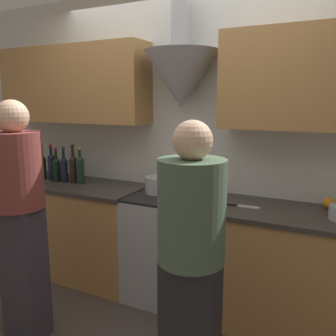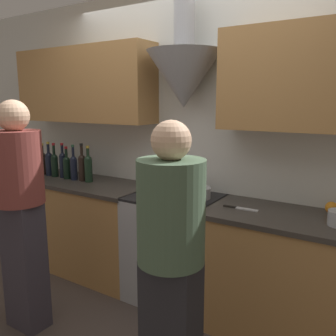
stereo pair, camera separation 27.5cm
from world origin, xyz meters
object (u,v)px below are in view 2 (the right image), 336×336
(stove_range, at_px, (175,247))
(wine_bottle_0, at_px, (29,159))
(wine_bottle_5, at_px, (63,164))
(wine_bottle_9, at_px, (88,167))
(stock_pot, at_px, (161,185))
(orange_fruit, at_px, (332,208))
(wine_bottle_4, at_px, (55,164))
(wine_bottle_6, at_px, (67,166))
(person_foreground_right, at_px, (171,259))
(wine_bottle_3, at_px, (49,162))
(wine_bottle_1, at_px, (37,161))
(wine_bottle_2, at_px, (43,162))
(wine_bottle_7, at_px, (74,166))
(mixing_bowl, at_px, (195,192))
(person_foreground_left, at_px, (20,207))
(wine_bottle_8, at_px, (82,166))

(stove_range, bearing_deg, wine_bottle_0, -179.58)
(wine_bottle_5, xyz_separation_m, wine_bottle_9, (0.36, -0.01, 0.00))
(stock_pot, xyz_separation_m, orange_fruit, (1.30, 0.15, -0.03))
(wine_bottle_4, distance_m, wine_bottle_5, 0.11)
(wine_bottle_9, bearing_deg, orange_fruit, 5.14)
(wine_bottle_4, distance_m, wine_bottle_6, 0.19)
(person_foreground_right, bearing_deg, wine_bottle_9, 148.00)
(stove_range, bearing_deg, person_foreground_right, -59.53)
(wine_bottle_3, bearing_deg, wine_bottle_1, 179.04)
(wine_bottle_2, xyz_separation_m, wine_bottle_7, (0.48, -0.02, 0.00))
(wine_bottle_6, distance_m, mixing_bowl, 1.41)
(stock_pot, relative_size, person_foreground_left, 0.14)
(wine_bottle_1, bearing_deg, person_foreground_left, -42.34)
(stove_range, bearing_deg, wine_bottle_7, -179.38)
(wine_bottle_1, height_order, wine_bottle_5, wine_bottle_5)
(wine_bottle_5, relative_size, stock_pot, 1.50)
(wine_bottle_0, distance_m, wine_bottle_3, 0.31)
(wine_bottle_6, bearing_deg, person_foreground_left, -59.59)
(wine_bottle_4, bearing_deg, wine_bottle_6, -1.47)
(wine_bottle_0, relative_size, wine_bottle_8, 0.98)
(wine_bottle_2, distance_m, wine_bottle_4, 0.20)
(wine_bottle_2, relative_size, person_foreground_left, 0.20)
(wine_bottle_6, xyz_separation_m, person_foreground_left, (0.53, -0.90, -0.10))
(stock_pot, bearing_deg, stove_range, -14.74)
(wine_bottle_0, xyz_separation_m, wine_bottle_6, (0.59, 0.00, -0.01))
(wine_bottle_3, xyz_separation_m, stock_pot, (1.37, 0.04, -0.07))
(wine_bottle_4, bearing_deg, stove_range, 0.32)
(mixing_bowl, height_order, person_foreground_right, person_foreground_right)
(orange_fruit, bearing_deg, wine_bottle_9, -174.86)
(wine_bottle_2, bearing_deg, stock_pot, 1.34)
(wine_bottle_6, height_order, stock_pot, wine_bottle_6)
(wine_bottle_2, relative_size, wine_bottle_6, 1.02)
(wine_bottle_4, height_order, wine_bottle_5, wine_bottle_5)
(wine_bottle_5, distance_m, mixing_bowl, 1.49)
(wine_bottle_2, xyz_separation_m, stock_pot, (1.47, 0.03, -0.06))
(wine_bottle_9, height_order, stock_pot, wine_bottle_9)
(wine_bottle_5, distance_m, wine_bottle_7, 0.18)
(mixing_bowl, bearing_deg, wine_bottle_2, -178.74)
(wine_bottle_4, bearing_deg, orange_fruit, 4.47)
(wine_bottle_0, height_order, wine_bottle_2, wine_bottle_0)
(wine_bottle_5, bearing_deg, wine_bottle_9, -0.91)
(wine_bottle_4, relative_size, person_foreground_right, 0.22)
(stock_pot, bearing_deg, wine_bottle_9, -177.29)
(wine_bottle_2, bearing_deg, person_foreground_right, -23.61)
(wine_bottle_5, xyz_separation_m, person_foreground_left, (0.61, -0.93, -0.11))
(stove_range, bearing_deg, mixing_bowl, 16.47)
(wine_bottle_0, height_order, wine_bottle_5, wine_bottle_0)
(wine_bottle_6, height_order, wine_bottle_9, wine_bottle_9)
(wine_bottle_1, relative_size, wine_bottle_7, 0.93)
(wine_bottle_6, distance_m, wine_bottle_7, 0.10)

